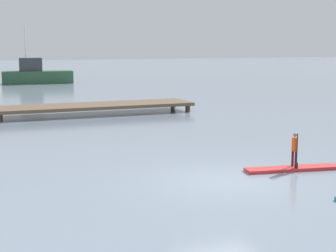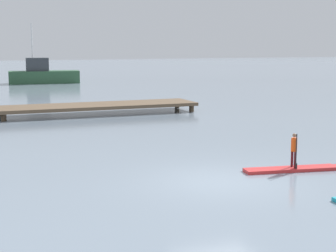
% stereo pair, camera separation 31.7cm
% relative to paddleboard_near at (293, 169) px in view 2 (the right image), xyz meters
% --- Properties ---
extents(ground_plane, '(240.00, 240.00, 0.00)m').
position_rel_paddleboard_near_xyz_m(ground_plane, '(-2.62, -0.29, -0.05)').
color(ground_plane, gray).
extents(paddleboard_near, '(3.16, 1.03, 0.10)m').
position_rel_paddleboard_near_xyz_m(paddleboard_near, '(0.00, 0.00, 0.00)').
color(paddleboard_near, red).
rests_on(paddleboard_near, ground).
extents(paddler_child_solo, '(0.22, 0.38, 1.07)m').
position_rel_paddleboard_near_xyz_m(paddler_child_solo, '(-0.00, -0.01, 0.64)').
color(paddler_child_solo, '#4C1419').
rests_on(paddler_child_solo, paddleboard_near).
extents(fishing_boat_green_midground, '(6.98, 2.80, 5.90)m').
position_rel_paddleboard_near_xyz_m(fishing_boat_green_midground, '(-1.33, 40.77, 0.81)').
color(fishing_boat_green_midground, '#2D5638').
rests_on(fishing_boat_green_midground, ground).
extents(floating_dock, '(11.00, 2.75, 0.54)m').
position_rel_paddleboard_near_xyz_m(floating_dock, '(-2.13, 15.56, 0.40)').
color(floating_dock, brown).
rests_on(floating_dock, ground).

